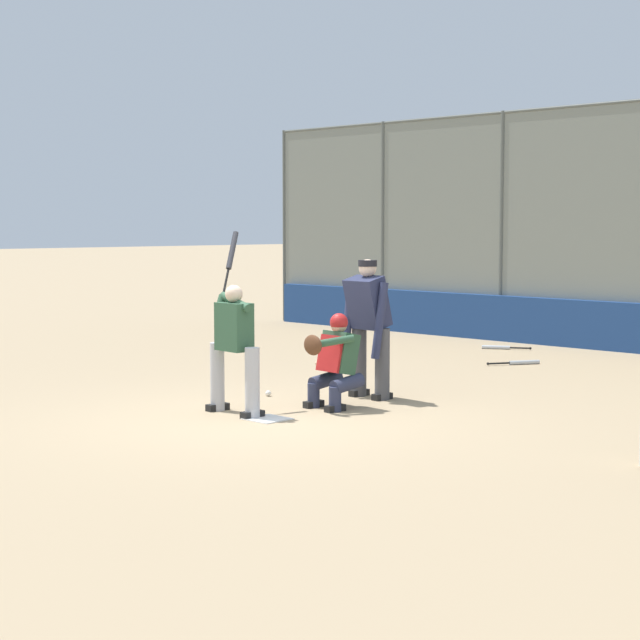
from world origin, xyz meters
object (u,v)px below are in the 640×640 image
at_px(catcher_behind_plate, 334,359).
at_px(spare_bat_near_backstop, 520,362).
at_px(batter_at_plate, 234,344).
at_px(umpire_home, 368,324).
at_px(baseball_loose, 268,393).
at_px(spare_bat_third_base_side, 500,347).

distance_m(catcher_behind_plate, spare_bat_near_backstop, 5.00).
bearing_deg(spare_bat_near_backstop, catcher_behind_plate, -142.21).
distance_m(batter_at_plate, catcher_behind_plate, 1.25).
bearing_deg(batter_at_plate, spare_bat_near_backstop, -84.65).
xyz_separation_m(catcher_behind_plate, umpire_home, (0.20, -0.83, 0.36)).
xyz_separation_m(umpire_home, spare_bat_near_backstop, (0.47, -4.09, -0.91)).
xyz_separation_m(umpire_home, baseball_loose, (1.01, 0.78, -0.91)).
distance_m(catcher_behind_plate, spare_bat_third_base_side, 6.78).
bearing_deg(spare_bat_near_backstop, umpire_home, -143.44).
xyz_separation_m(umpire_home, spare_bat_third_base_side, (1.90, -5.59, -0.91)).
bearing_deg(spare_bat_third_base_side, umpire_home, 79.53).
height_order(spare_bat_near_backstop, baseball_loose, baseball_loose).
bearing_deg(catcher_behind_plate, batter_at_plate, 68.46).
bearing_deg(spare_bat_third_base_side, batter_at_plate, 72.47).
height_order(umpire_home, baseball_loose, umpire_home).
relative_size(batter_at_plate, baseball_loose, 28.47).
height_order(spare_bat_third_base_side, baseball_loose, baseball_loose).
xyz_separation_m(batter_at_plate, catcher_behind_plate, (-0.54, -1.10, -0.23)).
height_order(catcher_behind_plate, umpire_home, umpire_home).
relative_size(umpire_home, spare_bat_third_base_side, 2.27).
relative_size(catcher_behind_plate, umpire_home, 0.65).
xyz_separation_m(batter_at_plate, spare_bat_near_backstop, (0.13, -6.02, -0.78)).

